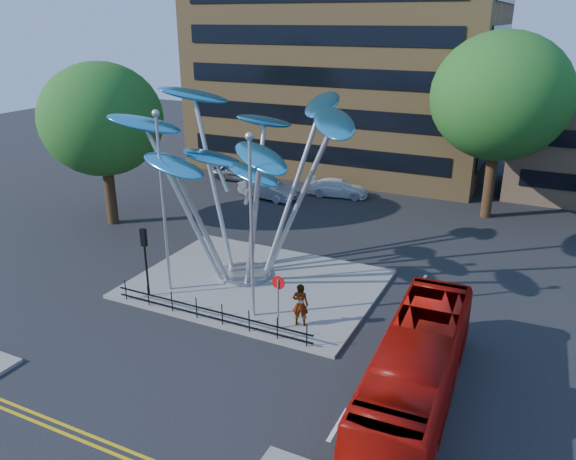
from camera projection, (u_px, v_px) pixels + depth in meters
The scene contains 17 objects.
ground at pixel (208, 348), 23.04m from camera, with size 120.00×120.00×0.00m, color black.
traffic_island at pixel (257, 284), 28.47m from camera, with size 12.00×9.00×0.15m, color slate.
double_yellow_near at pixel (104, 441), 17.99m from camera, with size 40.00×0.12×0.01m, color gold.
double_yellow_far at pixel (97, 447), 17.73m from camera, with size 40.00×0.12×0.01m, color gold.
tree_right at pixel (501, 97), 35.46m from camera, with size 8.80×8.80×12.11m.
tree_left at pixel (102, 120), 34.75m from camera, with size 7.60×7.60×10.32m.
leaf_sculpture at pixel (241, 147), 27.07m from camera, with size 12.72×9.54×9.51m.
street_lamp_left at pixel (162, 188), 25.92m from camera, with size 0.36×0.36×8.80m.
street_lamp_right at pixel (251, 211), 23.56m from camera, with size 0.36×0.36×8.30m.
traffic_light_island at pixel (145, 248), 26.25m from camera, with size 0.28×0.18×3.42m.
no_entry_sign_island at pixel (278, 293), 23.70m from camera, with size 0.60×0.10×2.45m.
pedestrian_railing_front at pixel (209, 313), 24.68m from camera, with size 10.00×0.06×1.00m.
red_bus at pixel (416, 371), 19.12m from camera, with size 2.43×10.38×2.89m, color #9D0D07.
pedestrian at pixel (300, 305), 24.18m from camera, with size 0.72×0.47×1.96m, color gray.
parked_car_left at pixel (238, 172), 46.55m from camera, with size 1.74×4.34×1.48m, color #414349.
parked_car_mid at pixel (268, 189), 41.89m from camera, with size 1.59×4.55×1.50m, color #9C9DA3.
parked_car_right at pixel (338, 188), 42.46m from camera, with size 1.83×4.49×1.30m, color silver.
Camera 1 is at (11.61, -16.40, 12.71)m, focal length 35.00 mm.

